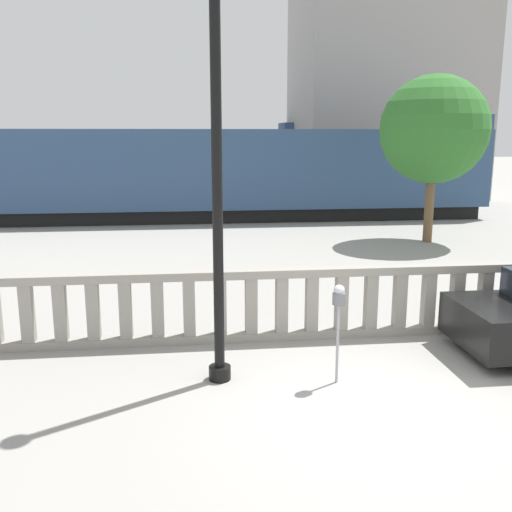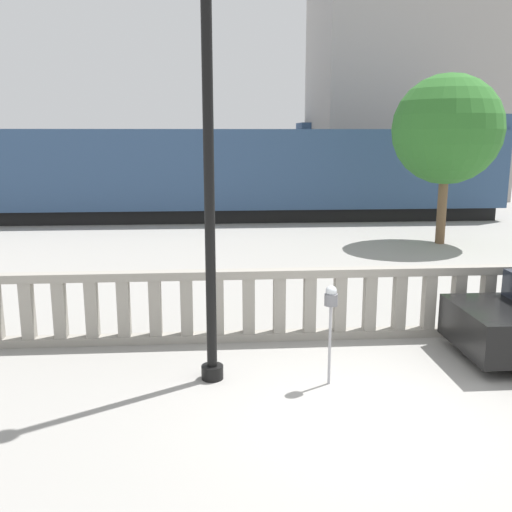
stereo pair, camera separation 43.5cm
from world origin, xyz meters
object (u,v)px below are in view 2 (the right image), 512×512
object	(u,v)px
parking_meter	(331,304)
train_far	(123,162)
train_near	(146,173)
tree_left	(447,130)
lamppost	(209,164)

from	to	relation	value
parking_meter	train_far	bearing A→B (deg)	104.15
train_near	tree_left	distance (m)	11.74
lamppost	parking_meter	xyz separation A→B (m)	(1.65, -0.30, -1.91)
train_far	train_near	bearing A→B (deg)	-77.02
parking_meter	train_far	size ratio (longest dim) A/B	0.05
parking_meter	tree_left	world-z (taller)	tree_left
train_near	tree_left	xyz separation A→B (m)	(10.06, -5.82, 1.70)
parking_meter	train_far	distance (m)	28.68
lamppost	parking_meter	size ratio (longest dim) A/B	4.01
lamppost	tree_left	distance (m)	12.45
lamppost	train_near	bearing A→B (deg)	99.56
parking_meter	tree_left	size ratio (longest dim) A/B	0.27
train_near	tree_left	size ratio (longest dim) A/B	5.54
lamppost	tree_left	xyz separation A→B (m)	(7.39, 10.01, 0.53)
train_far	tree_left	world-z (taller)	tree_left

